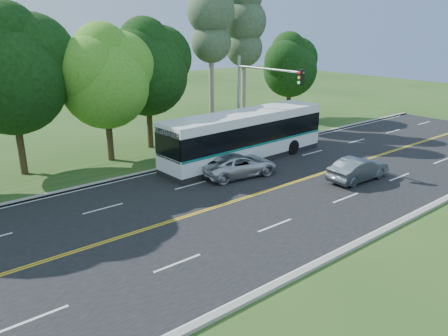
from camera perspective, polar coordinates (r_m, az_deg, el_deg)
ground at (r=23.64m, az=1.48°, el=-4.34°), size 120.00×120.00×0.00m
road at (r=23.63m, az=1.48°, el=-4.32°), size 60.00×14.00×0.02m
curb_north at (r=29.08m, az=-7.69°, el=0.03°), size 60.00×0.30×0.15m
curb_south at (r=19.27m, az=15.62°, el=-10.32°), size 60.00×0.30×0.15m
grass_verge at (r=30.62m, az=-9.50°, el=0.82°), size 60.00×4.00×0.10m
lane_markings at (r=23.57m, az=1.30°, el=-4.35°), size 57.60×13.82×0.00m
tree_row at (r=30.20m, az=-21.96°, el=12.49°), size 44.70×9.10×13.84m
bougainvillea_hedge at (r=33.75m, az=1.81°, el=3.86°), size 9.50×2.25×1.50m
traffic_signal at (r=30.52m, az=4.31°, el=9.87°), size 0.42×6.10×7.00m
transit_bus at (r=30.32m, az=2.75°, el=4.11°), size 13.04×3.33×3.38m
sedan at (r=27.71m, az=17.14°, el=-0.15°), size 4.33×1.63×1.41m
suv at (r=27.34m, az=2.00°, el=0.39°), size 5.23×3.04×1.37m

